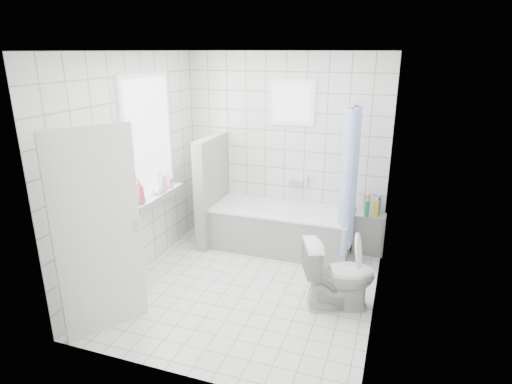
% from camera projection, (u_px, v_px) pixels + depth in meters
% --- Properties ---
extents(ground, '(3.00, 3.00, 0.00)m').
position_uv_depth(ground, '(248.00, 287.00, 4.94)').
color(ground, white).
rests_on(ground, ground).
extents(ceiling, '(3.00, 3.00, 0.00)m').
position_uv_depth(ceiling, '(246.00, 51.00, 4.12)').
color(ceiling, white).
rests_on(ceiling, ground).
extents(wall_back, '(2.80, 0.02, 2.60)m').
position_uv_depth(wall_back, '(285.00, 150.00, 5.87)').
color(wall_back, white).
rests_on(wall_back, ground).
extents(wall_front, '(2.80, 0.02, 2.60)m').
position_uv_depth(wall_front, '(178.00, 235.00, 3.18)').
color(wall_front, white).
rests_on(wall_front, ground).
extents(wall_left, '(0.02, 3.00, 2.60)m').
position_uv_depth(wall_left, '(134.00, 168.00, 4.96)').
color(wall_left, white).
rests_on(wall_left, ground).
extents(wall_right, '(0.02, 3.00, 2.60)m').
position_uv_depth(wall_right, '(384.00, 193.00, 4.10)').
color(wall_right, white).
rests_on(wall_right, ground).
extents(window_left, '(0.01, 0.90, 1.40)m').
position_uv_depth(window_left, '(150.00, 138.00, 5.12)').
color(window_left, white).
rests_on(window_left, wall_left).
extents(window_back, '(0.50, 0.01, 0.50)m').
position_uv_depth(window_back, '(292.00, 103.00, 5.60)').
color(window_back, white).
rests_on(window_back, wall_back).
extents(window_sill, '(0.18, 1.02, 0.08)m').
position_uv_depth(window_sill, '(157.00, 197.00, 5.34)').
color(window_sill, white).
rests_on(window_sill, wall_left).
extents(door, '(0.46, 0.70, 2.00)m').
position_uv_depth(door, '(99.00, 234.00, 3.92)').
color(door, silver).
rests_on(door, ground).
extents(bathtub, '(1.86, 0.77, 0.58)m').
position_uv_depth(bathtub, '(281.00, 228.00, 5.83)').
color(bathtub, white).
rests_on(bathtub, ground).
extents(partition_wall, '(0.15, 0.85, 1.50)m').
position_uv_depth(partition_wall, '(212.00, 190.00, 5.95)').
color(partition_wall, white).
rests_on(partition_wall, ground).
extents(tiled_ledge, '(0.40, 0.24, 0.55)m').
position_uv_depth(tiled_ledge, '(369.00, 233.00, 5.71)').
color(tiled_ledge, white).
rests_on(tiled_ledge, ground).
extents(toilet, '(0.85, 0.67, 0.76)m').
position_uv_depth(toilet, '(339.00, 275.00, 4.46)').
color(toilet, silver).
rests_on(toilet, ground).
extents(curtain_rod, '(0.02, 0.80, 0.02)m').
position_uv_depth(curtain_rod, '(355.00, 105.00, 5.00)').
color(curtain_rod, silver).
rests_on(curtain_rod, wall_back).
extents(shower_curtain, '(0.14, 0.48, 1.78)m').
position_uv_depth(shower_curtain, '(348.00, 181.00, 5.17)').
color(shower_curtain, '#547FF6').
rests_on(shower_curtain, curtain_rod).
extents(tub_faucet, '(0.18, 0.06, 0.06)m').
position_uv_depth(tub_faucet, '(296.00, 183.00, 5.93)').
color(tub_faucet, silver).
rests_on(tub_faucet, wall_back).
extents(sill_bottles, '(0.18, 0.77, 0.30)m').
position_uv_depth(sill_bottles, '(155.00, 186.00, 5.24)').
color(sill_bottles, '#C84D65').
rests_on(sill_bottles, window_sill).
extents(ledge_bottles, '(0.20, 0.18, 0.24)m').
position_uv_depth(ledge_bottles, '(372.00, 207.00, 5.56)').
color(ledge_bottles, '#1A26D5').
rests_on(ledge_bottles, tiled_ledge).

